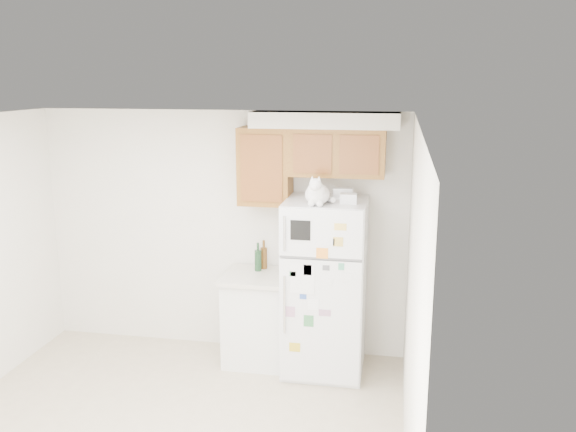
% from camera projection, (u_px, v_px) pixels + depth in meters
% --- Properties ---
extents(room_shell, '(3.84, 4.04, 2.52)m').
position_uv_depth(room_shell, '(170.00, 235.00, 4.53)').
color(room_shell, silver).
rests_on(room_shell, ground_plane).
extents(refrigerator, '(0.76, 0.78, 1.70)m').
position_uv_depth(refrigerator, '(325.00, 287.00, 5.84)').
color(refrigerator, white).
rests_on(refrigerator, ground_plane).
extents(base_counter, '(0.64, 0.64, 0.92)m').
position_uv_depth(base_counter, '(257.00, 317.00, 6.12)').
color(base_counter, white).
rests_on(base_counter, ground_plane).
extents(cat, '(0.27, 0.40, 0.28)m').
position_uv_depth(cat, '(317.00, 193.00, 5.44)').
color(cat, white).
rests_on(cat, refrigerator).
extents(storage_box_back, '(0.19, 0.15, 0.10)m').
position_uv_depth(storage_box_back, '(343.00, 193.00, 5.75)').
color(storage_box_back, white).
rests_on(storage_box_back, refrigerator).
extents(storage_box_front, '(0.16, 0.12, 0.09)m').
position_uv_depth(storage_box_front, '(348.00, 199.00, 5.51)').
color(storage_box_front, white).
rests_on(storage_box_front, refrigerator).
extents(bottle_green, '(0.07, 0.07, 0.29)m').
position_uv_depth(bottle_green, '(258.00, 257.00, 6.08)').
color(bottle_green, '#19381E').
rests_on(bottle_green, base_counter).
extents(bottle_amber, '(0.07, 0.07, 0.30)m').
position_uv_depth(bottle_amber, '(264.00, 254.00, 6.16)').
color(bottle_amber, '#593814').
rests_on(bottle_amber, base_counter).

